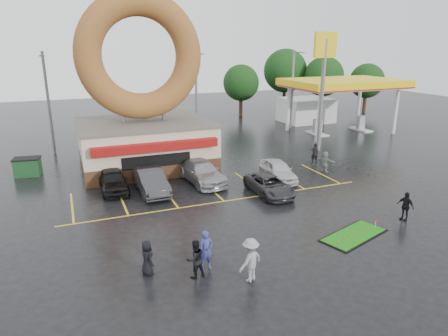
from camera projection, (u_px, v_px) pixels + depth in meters
name	position (u px, v px, depth m)	size (l,w,h in m)	color
ground	(247.00, 222.00, 22.31)	(120.00, 120.00, 0.00)	black
donut_shop	(144.00, 112.00, 31.42)	(10.20, 8.70, 13.50)	#472B19
gas_station	(326.00, 96.00, 46.90)	(12.30, 13.65, 5.90)	silver
shell_sign	(324.00, 70.00, 35.40)	(2.20, 0.36, 10.60)	slate
streetlight_left	(48.00, 101.00, 34.98)	(0.40, 2.21, 9.00)	slate
streetlight_mid	(197.00, 93.00, 40.86)	(0.40, 2.21, 9.00)	slate
streetlight_right	(293.00, 88.00, 46.02)	(0.40, 2.21, 9.00)	slate
tree_far_a	(324.00, 77.00, 56.63)	(5.60, 5.60, 8.00)	#332114
tree_far_b	(367.00, 81.00, 57.19)	(4.90, 4.90, 7.00)	#332114
tree_far_c	(285.00, 71.00, 58.56)	(6.30, 6.30, 9.00)	#332114
tree_far_d	(241.00, 83.00, 54.32)	(4.90, 4.90, 7.00)	#332114
car_black	(113.00, 180.00, 26.95)	(1.74, 4.32, 1.47)	black
car_dgrey	(151.00, 181.00, 26.63)	(1.66, 4.77, 1.57)	#2E2E30
car_silver	(202.00, 172.00, 28.64)	(2.14, 5.27, 1.53)	#949397
car_grey	(269.00, 185.00, 26.40)	(2.05, 4.46, 1.24)	#2F2F31
car_white	(278.00, 170.00, 29.15)	(1.72, 4.28, 1.46)	silver
person_blue	(206.00, 250.00, 17.47)	(0.66, 0.43, 1.80)	navy
person_blackjkt	(195.00, 259.00, 16.84)	(0.83, 0.65, 1.71)	black
person_hoodie	(250.00, 260.00, 16.55)	(1.24, 0.72, 1.93)	gray
person_bystander	(147.00, 258.00, 17.07)	(0.76, 0.50, 1.56)	black
person_cameraman	(405.00, 206.00, 22.42)	(0.97, 0.40, 1.66)	black
person_walker_near	(325.00, 162.00, 31.00)	(1.50, 0.48, 1.62)	gray
person_walker_far	(315.00, 153.00, 33.26)	(0.62, 0.41, 1.71)	black
dumpster	(28.00, 167.00, 30.14)	(1.80, 1.20, 1.30)	#1B4722
putting_green	(354.00, 235.00, 20.77)	(4.24, 2.82, 0.49)	black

